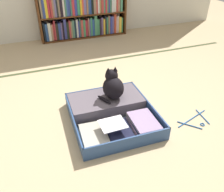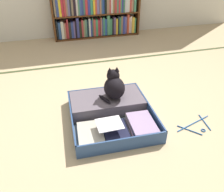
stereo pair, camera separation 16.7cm
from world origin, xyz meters
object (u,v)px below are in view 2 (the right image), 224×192
bookshelf (96,15)px  clothes_hanger (197,126)px  open_suitcase (111,110)px  black_cat (114,86)px

bookshelf → clothes_hanger: bookshelf is taller
bookshelf → open_suitcase: 2.30m
bookshelf → open_suitcase: bearing=-99.1°
clothes_hanger → bookshelf: bearing=97.1°
bookshelf → open_suitcase: size_ratio=1.81×
clothes_hanger → black_cat: bearing=143.1°
open_suitcase → clothes_hanger: bearing=-27.5°
open_suitcase → black_cat: bearing=61.0°
bookshelf → black_cat: bookshelf is taller
black_cat → clothes_hanger: 0.82m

